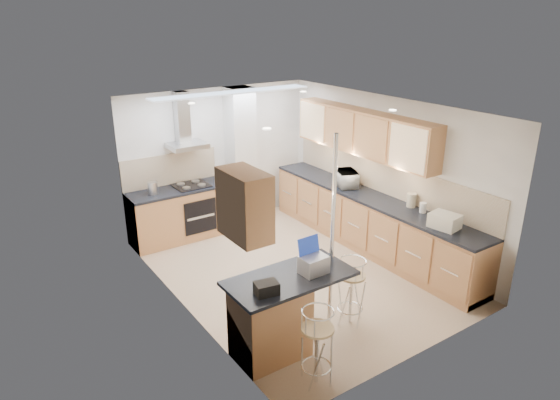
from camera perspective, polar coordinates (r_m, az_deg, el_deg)
ground at (r=7.72m, az=1.73°, el=-8.13°), size 4.80×4.80×0.00m
room_shell at (r=7.57m, az=2.19°, el=3.98°), size 3.64×4.84×2.51m
right_counter at (r=8.40m, az=10.10°, el=-2.47°), size 0.63×4.40×0.92m
back_counter at (r=8.77m, az=-11.41°, el=-1.53°), size 1.70×0.63×0.92m
peninsula at (r=5.90m, az=1.13°, el=-12.67°), size 1.47×0.72×0.94m
microwave at (r=8.59m, az=7.58°, el=2.44°), size 0.48×0.57×0.27m
laptop at (r=5.69m, az=3.86°, el=-7.38°), size 0.31×0.23×0.21m
bag at (r=5.31m, az=-1.56°, el=-10.05°), size 0.27×0.22×0.13m
bar_stool_near at (r=5.44m, az=4.25°, el=-16.38°), size 0.40×0.40×0.89m
bar_stool_end at (r=6.40m, az=8.12°, el=-10.31°), size 0.49×0.49×0.89m
jar_a at (r=8.51m, az=8.66°, el=1.84°), size 0.13×0.13×0.17m
jar_b at (r=8.48m, az=7.65°, el=1.78°), size 0.13×0.13×0.15m
jar_c at (r=7.87m, az=14.79°, el=-0.01°), size 0.14×0.14×0.21m
jar_d at (r=7.70m, az=16.03°, el=-0.84°), size 0.13×0.13×0.15m
bread_bin at (r=7.24m, az=18.31°, el=-2.28°), size 0.36×0.43×0.20m
kettle at (r=8.40m, az=-14.35°, el=1.33°), size 0.16×0.16×0.21m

